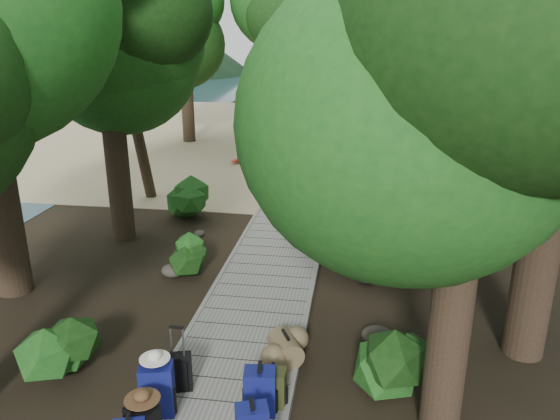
% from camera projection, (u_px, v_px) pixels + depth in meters
% --- Properties ---
extents(ground, '(120.00, 120.00, 0.00)m').
position_uv_depth(ground, '(259.00, 304.00, 10.34)').
color(ground, black).
rests_on(ground, ground).
extents(sand_beach, '(40.00, 22.00, 0.02)m').
position_uv_depth(sand_beach, '(322.00, 138.00, 25.31)').
color(sand_beach, tan).
rests_on(sand_beach, ground).
extents(boardwalk, '(2.00, 12.00, 0.12)m').
position_uv_depth(boardwalk, '(268.00, 278.00, 11.25)').
color(boardwalk, gray).
rests_on(boardwalk, ground).
extents(backpack_left_c, '(0.49, 0.40, 0.80)m').
position_uv_depth(backpack_left_c, '(157.00, 387.00, 7.15)').
color(backpack_left_c, navy).
rests_on(backpack_left_c, boardwalk).
extents(backpack_right_c, '(0.44, 0.34, 0.71)m').
position_uv_depth(backpack_right_c, '(260.00, 389.00, 7.18)').
color(backpack_right_c, navy).
rests_on(backpack_right_c, boardwalk).
extents(backpack_right_d, '(0.38, 0.28, 0.58)m').
position_uv_depth(backpack_right_d, '(272.00, 385.00, 7.35)').
color(backpack_right_d, '#303A19').
rests_on(backpack_right_d, boardwalk).
extents(duffel_right_khaki, '(0.64, 0.74, 0.41)m').
position_uv_depth(duffel_right_khaki, '(286.00, 348.00, 8.36)').
color(duffel_right_khaki, brown).
rests_on(duffel_right_khaki, boardwalk).
extents(suitcase_on_boardwalk, '(0.40, 0.29, 0.55)m').
position_uv_depth(suitcase_on_boardwalk, '(179.00, 372.00, 7.66)').
color(suitcase_on_boardwalk, black).
rests_on(suitcase_on_boardwalk, boardwalk).
extents(lone_suitcase_on_sand, '(0.49, 0.31, 0.73)m').
position_uv_depth(lone_suitcase_on_sand, '(311.00, 173.00, 17.87)').
color(lone_suitcase_on_sand, black).
rests_on(lone_suitcase_on_sand, sand_beach).
extents(hat_brown, '(0.43, 0.43, 0.13)m').
position_uv_depth(hat_brown, '(142.00, 395.00, 6.46)').
color(hat_brown, '#51351E').
rests_on(hat_brown, backpack_left_b).
extents(hat_white, '(0.40, 0.40, 0.13)m').
position_uv_depth(hat_white, '(154.00, 354.00, 7.03)').
color(hat_white, silver).
rests_on(hat_white, backpack_left_c).
extents(kayak, '(1.89, 3.09, 0.31)m').
position_uv_depth(kayak, '(243.00, 157.00, 20.96)').
color(kayak, red).
rests_on(kayak, sand_beach).
extents(sun_lounger, '(1.18, 2.16, 0.66)m').
position_uv_depth(sun_lounger, '(393.00, 161.00, 19.60)').
color(sun_lounger, silver).
rests_on(sun_lounger, sand_beach).
extents(tree_right_a, '(4.39, 4.39, 7.32)m').
position_uv_depth(tree_right_a, '(469.00, 155.00, 6.00)').
color(tree_right_a, black).
rests_on(tree_right_a, ground).
extents(tree_right_c, '(5.55, 5.55, 9.61)m').
position_uv_depth(tree_right_c, '(445.00, 37.00, 9.92)').
color(tree_right_c, black).
rests_on(tree_right_c, ground).
extents(tree_right_e, '(4.49, 4.49, 8.09)m').
position_uv_depth(tree_right_e, '(451.00, 61.00, 15.27)').
color(tree_right_e, black).
rests_on(tree_right_e, ground).
extents(tree_right_f, '(5.56, 5.56, 9.92)m').
position_uv_depth(tree_right_f, '(504.00, 26.00, 17.21)').
color(tree_right_f, black).
rests_on(tree_right_f, ground).
extents(tree_left_c, '(4.56, 4.56, 7.93)m').
position_uv_depth(tree_left_c, '(108.00, 74.00, 12.31)').
color(tree_left_c, black).
rests_on(tree_left_c, ground).
extents(tree_back_a, '(5.83, 5.83, 10.09)m').
position_uv_depth(tree_back_a, '(297.00, 23.00, 23.37)').
color(tree_back_a, black).
rests_on(tree_back_a, ground).
extents(tree_back_b, '(5.27, 5.27, 9.40)m').
position_uv_depth(tree_back_b, '(375.00, 32.00, 23.60)').
color(tree_back_b, black).
rests_on(tree_back_b, ground).
extents(tree_back_c, '(4.98, 4.98, 8.97)m').
position_uv_depth(tree_back_c, '(439.00, 37.00, 23.07)').
color(tree_back_c, black).
rests_on(tree_back_c, ground).
extents(tree_back_d, '(4.72, 4.72, 7.86)m').
position_uv_depth(tree_back_d, '(185.00, 51.00, 23.34)').
color(tree_back_d, black).
rests_on(tree_back_d, ground).
extents(palm_right_a, '(4.48, 4.48, 7.64)m').
position_uv_depth(palm_right_a, '(402.00, 72.00, 14.42)').
color(palm_right_a, '#144112').
rests_on(palm_right_a, ground).
extents(palm_right_b, '(4.31, 4.31, 8.33)m').
position_uv_depth(palm_right_b, '(458.00, 51.00, 18.28)').
color(palm_right_b, '#144112').
rests_on(palm_right_b, ground).
extents(palm_right_c, '(4.83, 4.83, 7.69)m').
position_uv_depth(palm_right_c, '(392.00, 57.00, 20.59)').
color(palm_right_c, '#144112').
rests_on(palm_right_c, ground).
extents(palm_left_a, '(4.44, 4.44, 7.07)m').
position_uv_depth(palm_left_a, '(133.00, 79.00, 15.57)').
color(palm_left_a, '#144112').
rests_on(palm_left_a, ground).
extents(rock_left_b, '(0.39, 0.35, 0.21)m').
position_uv_depth(rock_left_b, '(80.00, 346.00, 8.78)').
color(rock_left_b, '#4C473F').
rests_on(rock_left_b, ground).
extents(rock_left_c, '(0.49, 0.45, 0.27)m').
position_uv_depth(rock_left_c, '(173.00, 270.00, 11.42)').
color(rock_left_c, '#4C473F').
rests_on(rock_left_c, ground).
extents(rock_left_d, '(0.27, 0.24, 0.15)m').
position_uv_depth(rock_left_d, '(199.00, 233.00, 13.63)').
color(rock_left_d, '#4C473F').
rests_on(rock_left_d, ground).
extents(rock_right_b, '(0.52, 0.47, 0.29)m').
position_uv_depth(rock_right_b, '(377.00, 335.00, 9.02)').
color(rock_right_b, '#4C473F').
rests_on(rock_right_b, ground).
extents(rock_right_c, '(0.33, 0.29, 0.18)m').
position_uv_depth(rock_right_c, '(365.00, 279.00, 11.15)').
color(rock_right_c, '#4C473F').
rests_on(rock_right_c, ground).
extents(shrub_left_a, '(0.99, 0.99, 0.89)m').
position_uv_depth(shrub_left_a, '(63.00, 350.00, 8.10)').
color(shrub_left_a, '#174E19').
rests_on(shrub_left_a, ground).
extents(shrub_left_b, '(0.90, 0.90, 0.81)m').
position_uv_depth(shrub_left_b, '(190.00, 256.00, 11.47)').
color(shrub_left_b, '#174E19').
rests_on(shrub_left_b, ground).
extents(shrub_left_c, '(1.20, 1.20, 1.08)m').
position_uv_depth(shrub_left_c, '(187.00, 199.00, 14.78)').
color(shrub_left_c, '#174E19').
rests_on(shrub_left_c, ground).
extents(shrub_right_a, '(1.09, 1.09, 0.98)m').
position_uv_depth(shrub_right_a, '(398.00, 360.00, 7.77)').
color(shrub_right_a, '#174E19').
rests_on(shrub_right_a, ground).
extents(shrub_right_b, '(1.30, 1.30, 1.17)m').
position_uv_depth(shrub_right_b, '(388.00, 238.00, 11.93)').
color(shrub_right_b, '#174E19').
rests_on(shrub_right_b, ground).
extents(shrub_right_c, '(0.72, 0.72, 0.65)m').
position_uv_depth(shrub_right_c, '(358.00, 200.00, 15.36)').
color(shrub_right_c, '#174E19').
rests_on(shrub_right_c, ground).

